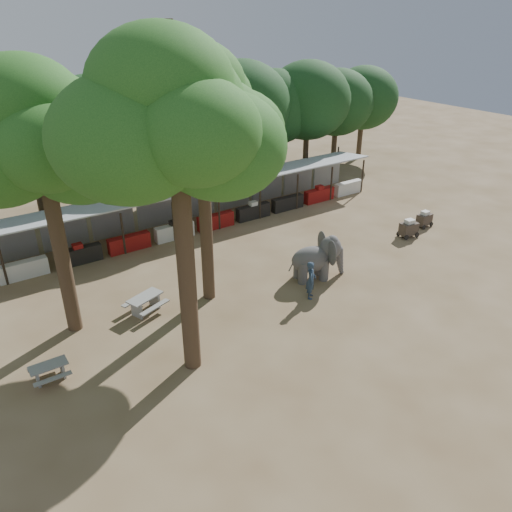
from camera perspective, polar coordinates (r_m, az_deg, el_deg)
ground at (r=21.33m, az=9.99°, el=-9.13°), size 100.00×100.00×0.00m
vendor_stalls at (r=30.82m, az=-7.82°, el=5.20°), size 28.00×2.99×2.80m
yard_tree_left at (r=19.90m, az=-24.13°, el=12.44°), size 7.10×6.90×11.02m
yard_tree_center at (r=15.89m, az=-9.91°, el=14.95°), size 7.10×6.90×12.04m
yard_tree_back at (r=20.84m, az=-6.98°, el=16.00°), size 7.10×6.90×11.36m
backdrop_trees at (r=34.13m, az=-12.41°, el=14.54°), size 46.46×5.95×8.33m
elephant at (r=25.02m, az=7.10°, el=-0.20°), size 3.00×2.22×2.22m
handler at (r=23.34m, az=6.30°, el=-2.74°), size 0.78×0.80×1.86m
picnic_table_near at (r=20.15m, az=-22.56°, el=-11.94°), size 1.34×1.21×0.67m
picnic_table_far at (r=22.88m, az=-12.53°, el=-5.12°), size 1.99×1.90×0.80m
cart_front at (r=30.94m, az=17.05°, el=3.05°), size 1.22×0.88×1.11m
cart_back at (r=32.76m, az=18.69°, el=4.04°), size 1.08×0.74×1.02m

